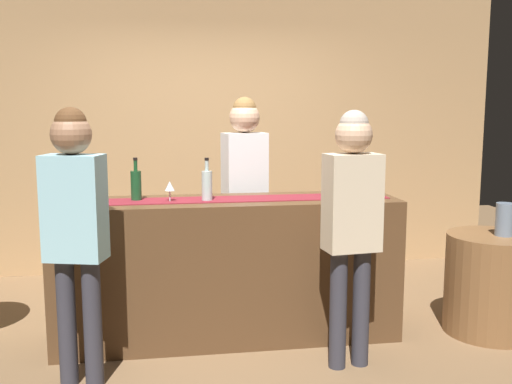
% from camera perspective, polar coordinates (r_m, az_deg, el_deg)
% --- Properties ---
extents(ground_plane, '(10.00, 10.00, 0.00)m').
position_cam_1_polar(ground_plane, '(4.43, -2.69, -13.87)').
color(ground_plane, brown).
extents(back_wall, '(6.00, 0.12, 2.90)m').
position_cam_1_polar(back_wall, '(5.99, -4.80, 6.21)').
color(back_wall, tan).
rests_on(back_wall, ground).
extents(bar_counter, '(2.43, 0.60, 1.02)m').
position_cam_1_polar(bar_counter, '(4.26, -2.74, -7.52)').
color(bar_counter, '#543821').
rests_on(bar_counter, ground).
extents(counter_runner_cloth, '(2.31, 0.28, 0.01)m').
position_cam_1_polar(counter_runner_cloth, '(4.15, -2.79, -0.71)').
color(counter_runner_cloth, maroon).
rests_on(counter_runner_cloth, bar_counter).
extents(wine_bottle_clear, '(0.07, 0.07, 0.30)m').
position_cam_1_polar(wine_bottle_clear, '(4.09, -4.80, 0.70)').
color(wine_bottle_clear, '#B2C6C1').
rests_on(wine_bottle_clear, bar_counter).
extents(wine_bottle_green, '(0.07, 0.07, 0.30)m').
position_cam_1_polar(wine_bottle_green, '(4.17, -11.61, 0.71)').
color(wine_bottle_green, '#194723').
rests_on(wine_bottle_green, bar_counter).
extents(wine_glass_near_customer, '(0.07, 0.07, 0.14)m').
position_cam_1_polar(wine_glass_near_customer, '(4.08, -8.41, 0.51)').
color(wine_glass_near_customer, silver).
rests_on(wine_glass_near_customer, bar_counter).
extents(wine_glass_mid_counter, '(0.07, 0.07, 0.14)m').
position_cam_1_polar(wine_glass_mid_counter, '(4.08, -15.10, 0.32)').
color(wine_glass_mid_counter, silver).
rests_on(wine_glass_mid_counter, bar_counter).
extents(bartender, '(0.38, 0.27, 1.75)m').
position_cam_1_polar(bartender, '(4.73, -1.12, 1.26)').
color(bartender, '#26262B').
rests_on(bartender, ground).
extents(customer_sipping, '(0.36, 0.24, 1.65)m').
position_cam_1_polar(customer_sipping, '(3.72, 9.33, -1.96)').
color(customer_sipping, '#33333D').
rests_on(customer_sipping, ground).
extents(customer_browsing, '(0.38, 0.28, 1.67)m').
position_cam_1_polar(customer_browsing, '(3.57, -17.23, -2.42)').
color(customer_browsing, '#33333D').
rests_on(customer_browsing, ground).
extents(round_side_table, '(0.68, 0.68, 0.74)m').
position_cam_1_polar(round_side_table, '(4.73, 22.00, -8.29)').
color(round_side_table, brown).
rests_on(round_side_table, ground).
extents(vase_on_side_table, '(0.13, 0.13, 0.24)m').
position_cam_1_polar(vase_on_side_table, '(4.62, 23.07, -2.48)').
color(vase_on_side_table, slate).
rests_on(vase_on_side_table, round_side_table).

